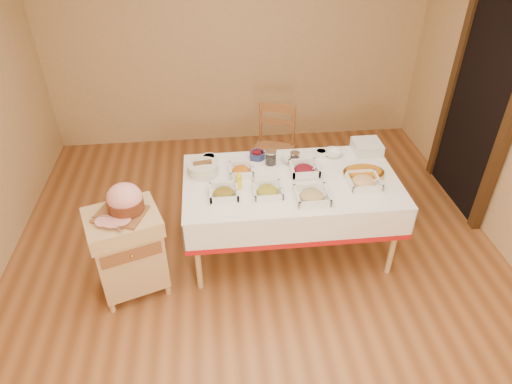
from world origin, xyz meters
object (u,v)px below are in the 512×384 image
(dining_chair, at_px, (274,148))
(preserve_jar_left, at_px, (271,158))
(ham_on_board, at_px, (124,201))
(preserve_jar_right, at_px, (295,159))
(bread_basket, at_px, (203,169))
(plate_stack, at_px, (367,147))
(brass_platter, at_px, (364,173))
(mustard_bottle, at_px, (239,181))
(butcher_cart, at_px, (128,248))
(dining_table, at_px, (290,195))

(dining_chair, bearing_deg, preserve_jar_left, -100.51)
(ham_on_board, relative_size, preserve_jar_right, 3.44)
(preserve_jar_right, distance_m, bread_basket, 0.82)
(plate_stack, bearing_deg, brass_platter, -110.81)
(preserve_jar_right, height_order, mustard_bottle, mustard_bottle)
(butcher_cart, bearing_deg, ham_on_board, 38.16)
(butcher_cart, xyz_separation_m, preserve_jar_left, (1.23, 0.63, 0.38))
(dining_chair, xyz_separation_m, ham_on_board, (-1.33, -1.35, 0.40))
(dining_chair, xyz_separation_m, preserve_jar_right, (0.07, -0.77, 0.33))
(preserve_jar_right, distance_m, brass_platter, 0.61)
(dining_chair, height_order, bread_basket, dining_chair)
(butcher_cart, bearing_deg, bread_basket, 40.72)
(dining_chair, bearing_deg, plate_stack, -39.73)
(plate_stack, bearing_deg, preserve_jar_left, -173.09)
(dining_chair, distance_m, preserve_jar_left, 0.84)
(ham_on_board, bearing_deg, bread_basket, 40.88)
(dining_chair, relative_size, plate_stack, 3.75)
(dining_table, distance_m, butcher_cart, 1.42)
(preserve_jar_right, bearing_deg, mustard_bottle, -147.48)
(bread_basket, bearing_deg, brass_platter, -7.12)
(butcher_cart, xyz_separation_m, mustard_bottle, (0.92, 0.28, 0.39))
(plate_stack, height_order, brass_platter, plate_stack)
(plate_stack, relative_size, brass_platter, 0.69)
(bread_basket, bearing_deg, dining_table, -13.52)
(dining_table, bearing_deg, brass_platter, 0.60)
(dining_chair, height_order, ham_on_board, ham_on_board)
(preserve_jar_right, bearing_deg, dining_chair, 95.46)
(butcher_cart, height_order, ham_on_board, ham_on_board)
(mustard_bottle, height_order, bread_basket, mustard_bottle)
(ham_on_board, height_order, mustard_bottle, ham_on_board)
(butcher_cart, height_order, mustard_bottle, mustard_bottle)
(preserve_jar_left, relative_size, plate_stack, 0.52)
(preserve_jar_right, bearing_deg, dining_table, -106.12)
(mustard_bottle, bearing_deg, bread_basket, 138.82)
(preserve_jar_right, height_order, bread_basket, bread_basket)
(preserve_jar_right, relative_size, brass_platter, 0.31)
(preserve_jar_left, height_order, mustard_bottle, mustard_bottle)
(bread_basket, height_order, brass_platter, bread_basket)
(preserve_jar_left, bearing_deg, ham_on_board, -153.11)
(preserve_jar_left, distance_m, plate_stack, 0.92)
(bread_basket, bearing_deg, preserve_jar_right, 5.52)
(ham_on_board, xyz_separation_m, plate_stack, (2.10, 0.71, -0.07))
(dining_chair, distance_m, bread_basket, 1.17)
(dining_chair, relative_size, preserve_jar_right, 8.44)
(bread_basket, relative_size, brass_platter, 0.73)
(mustard_bottle, relative_size, brass_platter, 0.44)
(bread_basket, bearing_deg, plate_stack, 7.68)
(mustard_bottle, bearing_deg, plate_stack, 20.58)
(dining_table, xyz_separation_m, mustard_bottle, (-0.45, -0.08, 0.23))
(dining_chair, height_order, preserve_jar_left, dining_chair)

